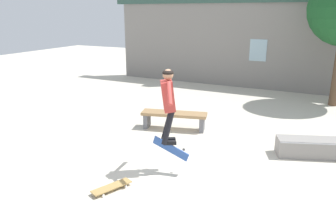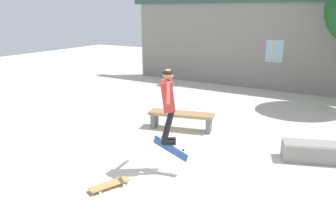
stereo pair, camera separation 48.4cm
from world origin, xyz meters
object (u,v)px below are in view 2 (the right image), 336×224
Objects in this scene: skateboard_flipping at (171,149)px; skateboard_resting at (109,184)px; park_bench at (181,117)px; skate_ledge at (334,153)px; skater at (168,100)px.

skateboard_flipping is 1.40m from skateboard_resting.
skate_ledge is (3.89, -0.15, -0.15)m from park_bench.
skater is at bearing -162.92° from skate_ledge.
skater is 1.85× the size of skateboard_flipping.
skate_ledge is 3.63m from skateboard_flipping.
skate_ledge is at bearing 156.44° from skateboard_resting.
skater is 1.96m from skateboard_resting.
skate_ledge is 1.45× the size of skater.
skater reaches higher than skate_ledge.
park_bench is 2.33× the size of skateboard_resting.
skateboard_flipping is at bearing -80.61° from park_bench.
skateboard_flipping reaches higher than skateboard_resting.
skateboard_resting is at bearing -156.26° from skate_ledge.
skateboard_flipping is (-2.85, -2.23, 0.32)m from skate_ledge.
park_bench is at bearing 81.96° from skater.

